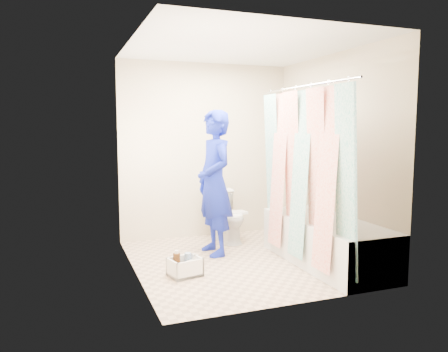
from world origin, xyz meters
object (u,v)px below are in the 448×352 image
object	(u,v)px
bathtub	(326,240)
plumber	(214,183)
toilet	(227,216)
cleaning_caddy	(186,267)

from	to	relation	value
bathtub	plumber	bearing A→B (deg)	142.02
toilet	cleaning_caddy	xyz separation A→B (m)	(-0.90, -1.15, -0.25)
bathtub	plumber	xyz separation A→B (m)	(-1.04, 0.81, 0.60)
plumber	cleaning_caddy	world-z (taller)	plumber
plumber	cleaning_caddy	bearing A→B (deg)	-43.80
toilet	plumber	distance (m)	0.80
bathtub	cleaning_caddy	size ratio (longest dim) A/B	4.80
toilet	plumber	xyz separation A→B (m)	(-0.36, -0.50, 0.52)
bathtub	cleaning_caddy	xyz separation A→B (m)	(-1.58, 0.16, -0.18)
cleaning_caddy	plumber	bearing A→B (deg)	36.80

